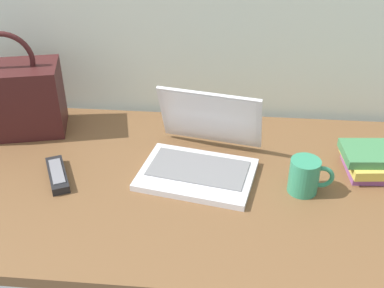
% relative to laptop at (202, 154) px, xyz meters
% --- Properties ---
extents(desk, '(1.60, 0.76, 0.03)m').
position_rel_laptop_xyz_m(desk, '(-0.03, -0.07, -0.06)').
color(desk, brown).
rests_on(desk, ground).
extents(laptop, '(0.35, 0.35, 0.21)m').
position_rel_laptop_xyz_m(laptop, '(0.00, 0.00, 0.00)').
color(laptop, silver).
rests_on(laptop, desk).
extents(coffee_mug, '(0.12, 0.08, 0.10)m').
position_rel_laptop_xyz_m(coffee_mug, '(0.28, -0.08, 0.00)').
color(coffee_mug, '#338C66').
rests_on(coffee_mug, desk).
extents(remote_control_near, '(0.11, 0.16, 0.02)m').
position_rel_laptop_xyz_m(remote_control_near, '(-0.39, -0.09, -0.03)').
color(remote_control_near, black).
rests_on(remote_control_near, desk).
extents(handbag, '(0.33, 0.23, 0.33)m').
position_rel_laptop_xyz_m(handbag, '(-0.60, 0.15, 0.07)').
color(handbag, '#3F1919').
rests_on(handbag, desk).
extents(book_stack, '(0.21, 0.17, 0.07)m').
position_rel_laptop_xyz_m(book_stack, '(0.49, 0.03, -0.01)').
color(book_stack, '#8C4C8C').
rests_on(book_stack, desk).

